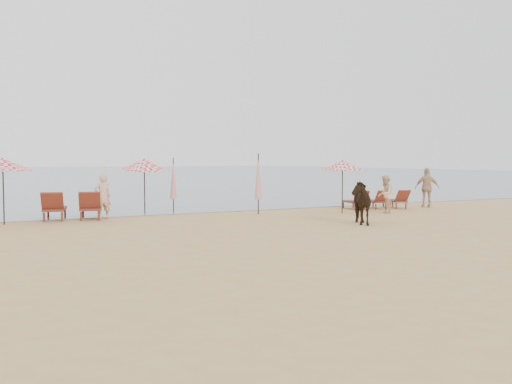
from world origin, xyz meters
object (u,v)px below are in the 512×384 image
at_px(umbrella_open_left_b, 144,164).
at_px(umbrella_closed_right, 258,177).
at_px(cow, 358,202).
at_px(lounger_cluster_right, 377,200).
at_px(umbrella_open_right, 343,166).
at_px(beachgoer_right_b, 427,188).
at_px(lounger_cluster_left, 72,206).
at_px(beachgoer_right_a, 385,194).
at_px(beachgoer_left, 103,197).
at_px(umbrella_closed_left, 173,179).
at_px(umbrella_open_left_a, 3,165).

relative_size(umbrella_open_left_b, umbrella_closed_right, 0.94).
bearing_deg(cow, lounger_cluster_right, 68.83).
xyz_separation_m(umbrella_open_right, beachgoer_right_b, (4.85, 0.37, -1.00)).
height_order(umbrella_open_left_b, cow, umbrella_open_left_b).
xyz_separation_m(lounger_cluster_left, umbrella_closed_right, (6.71, -1.20, 0.97)).
xyz_separation_m(lounger_cluster_left, beachgoer_right_a, (11.32, -3.12, 0.26)).
bearing_deg(lounger_cluster_left, umbrella_closed_right, 3.33).
xyz_separation_m(beachgoer_left, beachgoer_right_a, (10.32, -2.92, -0.06)).
bearing_deg(umbrella_closed_left, cow, -59.61).
xyz_separation_m(umbrella_closed_left, beachgoer_right_b, (10.61, -3.05, -0.47)).
relative_size(beachgoer_left, beachgoer_right_b, 0.92).
bearing_deg(umbrella_closed_left, beachgoer_left, -156.90).
distance_m(lounger_cluster_right, umbrella_open_left_b, 9.84).
distance_m(cow, beachgoer_left, 8.88).
bearing_deg(cow, umbrella_open_left_a, 177.66).
bearing_deg(umbrella_open_left_a, lounger_cluster_right, -16.65).
relative_size(lounger_cluster_right, umbrella_open_left_b, 1.24).
relative_size(lounger_cluster_right, umbrella_closed_right, 1.17).
xyz_separation_m(beachgoer_left, beachgoer_right_b, (13.71, -1.72, 0.07)).
distance_m(lounger_cluster_right, beachgoer_left, 11.37).
relative_size(umbrella_open_left_a, beachgoer_right_a, 1.46).
xyz_separation_m(umbrella_closed_left, beachgoer_left, (-3.10, -1.32, -0.54)).
distance_m(beachgoer_right_a, beachgoer_right_b, 3.60).
bearing_deg(beachgoer_left, lounger_cluster_right, 170.04).
bearing_deg(beachgoer_right_a, umbrella_closed_right, -62.75).
xyz_separation_m(cow, beachgoer_right_b, (6.67, 3.68, 0.15)).
bearing_deg(beachgoer_left, beachgoer_right_b, 169.22).
bearing_deg(umbrella_closed_right, lounger_cluster_left, 169.86).
bearing_deg(beachgoer_left, lounger_cluster_left, -14.84).
bearing_deg(cow, umbrella_open_right, 85.79).
relative_size(umbrella_open_left_a, umbrella_open_left_b, 0.97).
distance_m(umbrella_open_left_b, cow, 8.57).
distance_m(umbrella_open_right, beachgoer_left, 9.17).
distance_m(lounger_cluster_left, umbrella_closed_right, 6.88).
height_order(lounger_cluster_right, umbrella_closed_left, umbrella_closed_left).
xyz_separation_m(umbrella_open_left_b, beachgoer_right_b, (11.78, -3.10, -1.05)).
relative_size(umbrella_open_right, beachgoer_right_b, 1.20).
distance_m(umbrella_closed_left, beachgoer_left, 3.41).
xyz_separation_m(lounger_cluster_right, beachgoer_left, (-11.30, 1.26, 0.41)).
bearing_deg(umbrella_closed_left, lounger_cluster_left, -164.72).
distance_m(umbrella_open_left_a, beachgoer_right_a, 13.86).
relative_size(umbrella_open_left_b, umbrella_open_right, 1.07).
bearing_deg(umbrella_closed_left, umbrella_open_left_a, -166.39).
relative_size(umbrella_open_right, cow, 1.22).
height_order(umbrella_open_right, beachgoer_right_b, umbrella_open_right).
relative_size(umbrella_open_left_b, beachgoer_left, 1.39).
bearing_deg(umbrella_open_right, beachgoer_left, 146.19).
bearing_deg(umbrella_open_left_a, umbrella_open_left_b, 4.52).
xyz_separation_m(lounger_cluster_left, umbrella_open_left_a, (-2.21, -0.41, 1.46)).
height_order(umbrella_open_left_b, beachgoer_right_b, umbrella_open_left_b).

